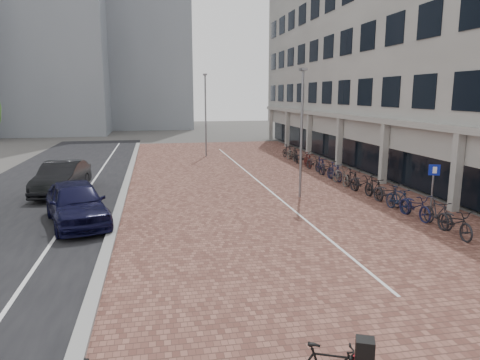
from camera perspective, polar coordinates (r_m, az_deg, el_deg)
name	(u,v)px	position (r m, az deg, el deg)	size (l,w,h in m)	color
ground	(278,260)	(13.50, 4.94, -10.22)	(140.00, 140.00, 0.00)	#474442
plaza_brick	(254,181)	(25.19, 1.87, -0.17)	(14.50, 42.00, 0.04)	brown
street_asphalt	(49,189)	(25.19, -23.34, -1.09)	(8.00, 50.00, 0.03)	black
curb	(126,185)	(24.62, -14.47, -0.63)	(0.35, 42.00, 0.14)	gray
lane_line	(89,187)	(24.83, -18.84, -0.90)	(0.12, 44.00, 0.00)	white
parking_line	(258,181)	(25.23, 2.31, -0.10)	(0.10, 30.00, 0.00)	white
office_building	(402,40)	(32.77, 20.16, 16.58)	(8.40, 40.00, 15.00)	#A1A19C
bg_towers	(61,20)	(62.65, -22.01, 18.55)	(33.00, 23.00, 32.00)	gray
car_navy	(76,203)	(17.90, -20.31, -2.79)	(1.95, 4.85, 1.65)	black
car_dark	(62,178)	(23.64, -21.97, 0.25)	(1.70, 4.87, 1.60)	black
parking_sign	(433,182)	(19.52, 23.60, -0.27)	(0.42, 0.21, 2.11)	slate
lamp_near	(301,135)	(20.99, 7.91, 5.74)	(0.12, 0.12, 5.99)	gray
lamp_far	(206,116)	(35.13, -4.45, 8.18)	(0.12, 0.12, 6.37)	gray
bike_row	(340,174)	(25.26, 12.74, 0.77)	(1.12, 21.45, 1.05)	black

